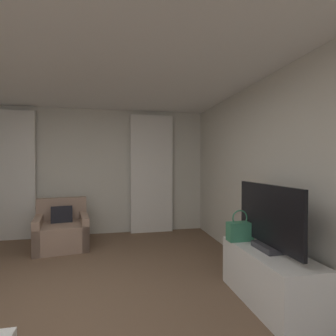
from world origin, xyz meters
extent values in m
plane|color=brown|center=(0.00, 0.00, 0.00)|extent=(12.00, 12.00, 0.00)
cube|color=beige|center=(0.00, 3.03, 1.30)|extent=(5.12, 0.06, 2.60)
cube|color=beige|center=(2.53, 0.00, 1.30)|extent=(0.06, 6.12, 2.60)
cube|color=white|center=(0.00, 0.00, 2.63)|extent=(5.12, 6.12, 0.06)
cube|color=silver|center=(-1.38, 2.90, 1.25)|extent=(0.90, 0.06, 2.50)
cube|color=silver|center=(1.38, 2.90, 1.25)|extent=(0.90, 0.06, 2.50)
cube|color=#997A66|center=(-0.32, 2.18, 0.21)|extent=(0.99, 0.99, 0.43)
cube|color=#997A66|center=(-0.38, 2.53, 0.63)|extent=(0.88, 0.28, 0.41)
cube|color=#997A66|center=(0.05, 2.24, 0.28)|extent=(0.26, 0.87, 0.57)
cube|color=#997A66|center=(-0.69, 2.11, 0.28)|extent=(0.26, 0.87, 0.57)
cube|color=black|center=(-0.34, 2.30, 0.53)|extent=(0.39, 0.26, 0.37)
cube|color=white|center=(2.17, -0.20, 0.28)|extent=(0.52, 1.21, 0.56)
cube|color=#333338|center=(2.17, -0.18, 0.59)|extent=(0.20, 0.36, 0.06)
cube|color=black|center=(2.17, -0.18, 0.94)|extent=(0.04, 1.11, 0.64)
cube|color=#387F5B|center=(2.04, 0.20, 0.67)|extent=(0.30, 0.14, 0.22)
torus|color=#387F5B|center=(2.04, 0.20, 0.83)|extent=(0.20, 0.02, 0.20)
camera|label=1|loc=(0.55, -2.68, 1.49)|focal=28.21mm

